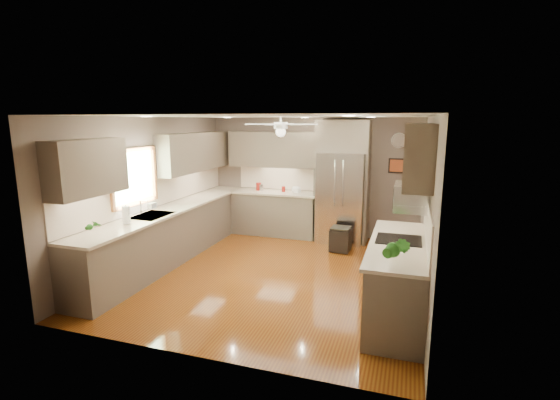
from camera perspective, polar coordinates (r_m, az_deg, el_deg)
The scene contains 27 objects.
floor at distance 6.70m, azimuth -0.71°, elevation -10.24°, with size 5.00×5.00×0.00m, color #51210A.
ceiling at distance 6.23m, azimuth -0.77°, elevation 11.68°, with size 5.00×5.00×0.00m, color white.
wall_back at distance 8.72m, azimuth 4.55°, elevation 3.27°, with size 4.50×4.50×0.00m, color #6A5B51.
wall_front at distance 4.12m, azimuth -12.00°, elevation -5.92°, with size 4.50×4.50×0.00m, color #6A5B51.
wall_left at distance 7.37m, azimuth -17.55°, elevation 1.33°, with size 5.00×5.00×0.00m, color #6A5B51.
wall_right at distance 6.03m, azimuth 19.97°, elevation -0.94°, with size 5.00×5.00×0.00m, color #6A5B51.
canister_a at distance 8.83m, azimuth -3.03°, elevation 1.88°, with size 0.11×0.11×0.17m, color maroon.
canister_b at distance 8.79m, azimuth -2.64°, elevation 1.77°, with size 0.09×0.09×0.14m, color silver.
canister_d at distance 8.64m, azimuth 0.49°, elevation 1.55°, with size 0.08×0.08×0.12m, color maroon.
soap_bottle at distance 7.13m, azimuth -17.41°, elevation -0.69°, with size 0.09×0.09×0.20m, color white.
potted_plant_left at distance 5.92m, azimuth -24.89°, elevation -3.29°, with size 0.14×0.09×0.27m, color #22621C.
potted_plant_right at distance 4.41m, azimuth 16.07°, elevation -6.75°, with size 0.20×0.16×0.36m, color #22621C.
bowl at distance 8.55m, azimuth 2.29°, elevation 1.22°, with size 0.21×0.21×0.05m, color #C2B591.
left_run at distance 7.49m, azimuth -14.69°, elevation -4.37°, with size 0.65×4.70×1.45m.
back_run at distance 8.78m, azimuth -0.59°, elevation -1.73°, with size 1.85×0.65×1.45m.
uppers at distance 7.18m, azimuth -4.56°, elevation 6.57°, with size 4.50×4.70×0.95m.
window at distance 6.91m, azimuth -19.88°, elevation 3.07°, with size 0.05×1.12×0.92m.
sink at distance 6.86m, azimuth -17.61°, elevation -2.32°, with size 0.50×0.70×0.32m.
refrigerator at distance 8.26m, azimuth 8.71°, elevation 2.30°, with size 1.06×0.75×2.45m.
right_run at distance 5.47m, azimuth 16.27°, elevation -10.31°, with size 0.70×2.20×1.45m.
microwave at distance 5.44m, azimuth 17.94°, elevation 0.41°, with size 0.43×0.55×0.34m.
ceiling_fan at distance 6.52m, azimuth 0.10°, elevation 10.19°, with size 1.18×1.18×0.32m.
recessed_lights at distance 6.62m, azimuth 0.03°, elevation 11.60°, with size 2.84×3.14×0.01m.
wall_clock at distance 8.40m, azimuth 16.41°, elevation 8.04°, with size 0.30×0.03×0.30m.
framed_print at distance 8.43m, azimuth 16.22°, elevation 4.64°, with size 0.36×0.03×0.30m.
stool at distance 7.76m, azimuth 8.50°, elevation -5.48°, with size 0.38×0.38×0.45m.
paper_towel at distance 6.35m, azimuth -20.82°, elevation -1.97°, with size 0.11×0.11×0.28m.
Camera 1 is at (2.00, -5.90, 2.45)m, focal length 26.00 mm.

